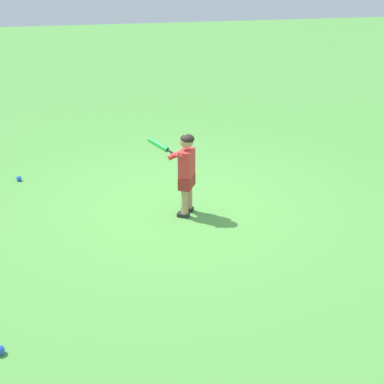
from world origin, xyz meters
The scene contains 3 objects.
ground_plane centered at (0.00, 0.00, 0.00)m, with size 40.00×40.00×0.00m, color #519942.
child_batter centered at (0.01, 0.24, 0.65)m, with size 0.54×0.69×1.08m.
play_ball_center_lawn centered at (2.20, -1.31, 0.04)m, with size 0.08×0.08×0.08m, color blue.
Camera 1 is at (1.19, 5.90, 3.03)m, focal length 47.02 mm.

